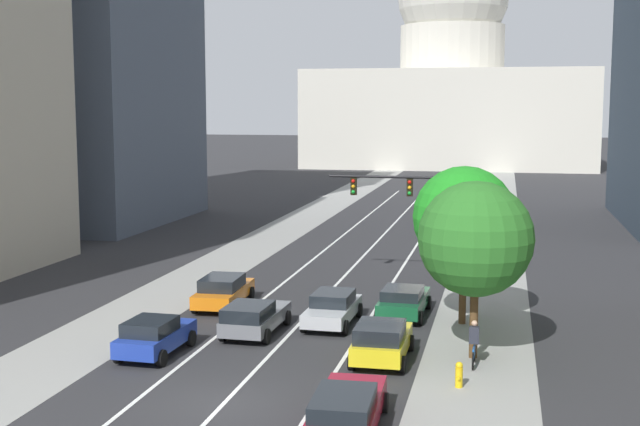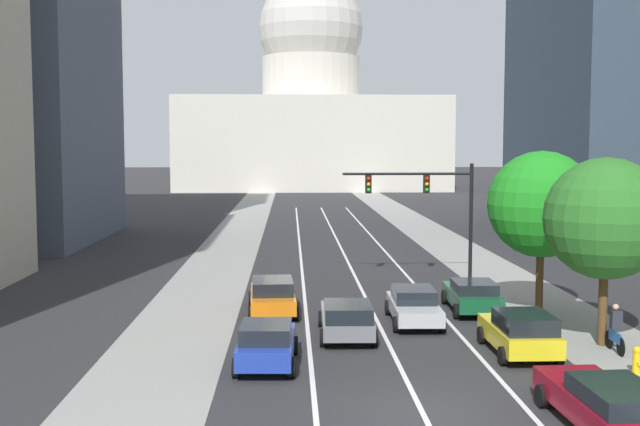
{
  "view_description": "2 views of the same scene",
  "coord_description": "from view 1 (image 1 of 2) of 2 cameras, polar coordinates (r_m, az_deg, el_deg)",
  "views": [
    {
      "loc": [
        8.71,
        -25.41,
        9.63
      ],
      "look_at": [
        -0.54,
        17.13,
        4.1
      ],
      "focal_mm": 47.89,
      "sensor_mm": 36.0,
      "label": 1
    },
    {
      "loc": [
        -3.56,
        -20.66,
        7.22
      ],
      "look_at": [
        -2.35,
        11.14,
        4.48
      ],
      "focal_mm": 44.06,
      "sensor_mm": 36.0,
      "label": 2
    }
  ],
  "objects": [
    {
      "name": "cyclist",
      "position": [
        32.45,
        10.25,
        -8.57
      ],
      "size": [
        0.36,
        1.7,
        1.72
      ],
      "rotation": [
        0.0,
        0.0,
        1.55
      ],
      "color": "black",
      "rests_on": "ground"
    },
    {
      "name": "street_tree_mid_right",
      "position": [
        32.64,
        10.36,
        -1.72
      ],
      "size": [
        4.38,
        4.38,
        6.81
      ],
      "color": "#51381E",
      "rests_on": "ground"
    },
    {
      "name": "car_crimson",
      "position": [
        25.75,
        1.82,
        -12.89
      ],
      "size": [
        2.19,
        4.84,
        1.43
      ],
      "rotation": [
        0.0,
        0.0,
        1.61
      ],
      "color": "maroon",
      "rests_on": "ground"
    },
    {
      "name": "car_orange",
      "position": [
        41.31,
        -6.48,
        -5.17
      ],
      "size": [
        2.25,
        4.86,
        1.5
      ],
      "rotation": [
        0.0,
        0.0,
        1.62
      ],
      "color": "orange",
      "rests_on": "ground"
    },
    {
      "name": "street_tree_near_right",
      "position": [
        37.71,
        9.61,
        -0.31
      ],
      "size": [
        4.51,
        4.51,
        7.01
      ],
      "color": "#51381E",
      "rests_on": "ground"
    },
    {
      "name": "lane_stripe_left",
      "position": [
        52.61,
        -0.69,
        -3.29
      ],
      "size": [
        0.16,
        90.0,
        0.01
      ],
      "primitive_type": "cube",
      "color": "white",
      "rests_on": "ground"
    },
    {
      "name": "car_blue",
      "position": [
        33.86,
        -11.0,
        -8.05
      ],
      "size": [
        2.08,
        4.13,
        1.5
      ],
      "rotation": [
        0.0,
        0.0,
        1.53
      ],
      "color": "#1E389E",
      "rests_on": "ground"
    },
    {
      "name": "traffic_signal_mast",
      "position": [
        46.67,
        6.26,
        0.83
      ],
      "size": [
        6.99,
        0.39,
        6.27
      ],
      "color": "black",
      "rests_on": "ground"
    },
    {
      "name": "lane_stripe_center",
      "position": [
        52.05,
        2.42,
        -3.41
      ],
      "size": [
        0.16,
        90.0,
        0.01
      ],
      "primitive_type": "cube",
      "color": "white",
      "rests_on": "ground"
    },
    {
      "name": "sidewalk_left",
      "position": [
        63.39,
        -3.09,
        -1.5
      ],
      "size": [
        4.25,
        130.0,
        0.01
      ],
      "primitive_type": "cube",
      "color": "gray",
      "rests_on": "ground"
    },
    {
      "name": "sidewalk_right",
      "position": [
        61.17,
        11.38,
        -1.95
      ],
      "size": [
        4.25,
        130.0,
        0.01
      ],
      "primitive_type": "cube",
      "color": "gray",
      "rests_on": "ground"
    },
    {
      "name": "fire_hydrant",
      "position": [
        30.07,
        9.27,
        -10.6
      ],
      "size": [
        0.26,
        0.35,
        0.91
      ],
      "color": "yellow",
      "rests_on": "ground"
    },
    {
      "name": "capitol_building",
      "position": [
        139.02,
        8.76,
        8.28
      ],
      "size": [
        43.57,
        28.27,
        36.89
      ],
      "color": "beige",
      "rests_on": "ground"
    },
    {
      "name": "car_green",
      "position": [
        39.39,
        5.61,
        -5.84
      ],
      "size": [
        2.22,
        4.57,
        1.4
      ],
      "rotation": [
        0.0,
        0.0,
        1.54
      ],
      "color": "#14512D",
      "rests_on": "ground"
    },
    {
      "name": "car_silver",
      "position": [
        37.81,
        0.85,
        -6.35
      ],
      "size": [
        2.09,
        4.68,
        1.44
      ],
      "rotation": [
        0.0,
        0.0,
        1.55
      ],
      "color": "#B2B5BA",
      "rests_on": "ground"
    },
    {
      "name": "ground_plane",
      "position": [
        66.68,
        4.63,
        -1.08
      ],
      "size": [
        400.0,
        400.0,
        0.0
      ],
      "primitive_type": "plane",
      "color": "#2B2B2D"
    },
    {
      "name": "car_yellow",
      "position": [
        32.53,
        4.14,
        -8.49
      ],
      "size": [
        2.09,
        4.22,
        1.58
      ],
      "rotation": [
        0.0,
        0.0,
        1.57
      ],
      "color": "yellow",
      "rests_on": "ground"
    },
    {
      "name": "lane_stripe_right",
      "position": [
        51.64,
        5.6,
        -3.53
      ],
      "size": [
        0.16,
        90.0,
        0.01
      ],
      "primitive_type": "cube",
      "color": "white",
      "rests_on": "ground"
    },
    {
      "name": "car_gray",
      "position": [
        36.25,
        -4.44,
        -6.94
      ],
      "size": [
        2.15,
        4.66,
        1.46
      ],
      "rotation": [
        0.0,
        0.0,
        1.55
      ],
      "color": "slate",
      "rests_on": "ground"
    }
  ]
}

